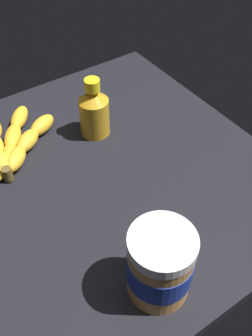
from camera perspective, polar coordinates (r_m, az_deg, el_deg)
ground_plane at (r=80.07cm, az=-4.55°, el=-1.80°), size 71.39×71.00×3.09cm
peanut_butter_jar at (r=59.12cm, az=5.04°, el=-14.08°), size 10.01×10.01×13.31cm
honey_bottle at (r=84.92cm, az=-4.75°, el=8.45°), size 6.60×6.60×13.85cm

